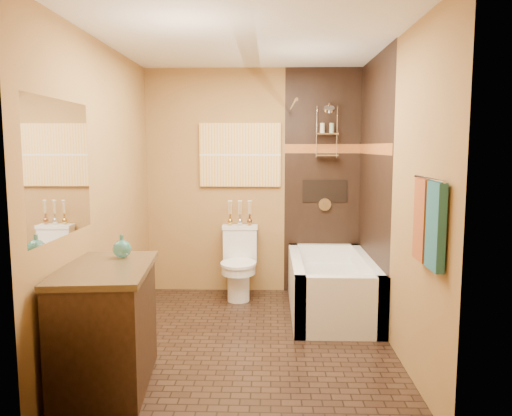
{
  "coord_description": "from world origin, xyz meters",
  "views": [
    {
      "loc": [
        0.2,
        -4.08,
        1.64
      ],
      "look_at": [
        0.06,
        0.4,
        1.09
      ],
      "focal_mm": 35.0,
      "sensor_mm": 36.0,
      "label": 1
    }
  ],
  "objects_px": {
    "bathtub": "(331,291)",
    "vanity": "(106,326)",
    "sunset_painting": "(240,155)",
    "toilet": "(239,262)"
  },
  "relations": [
    {
      "from": "bathtub",
      "to": "vanity",
      "type": "distance_m",
      "value": 2.35
    },
    {
      "from": "bathtub",
      "to": "toilet",
      "type": "height_order",
      "value": "toilet"
    },
    {
      "from": "toilet",
      "to": "vanity",
      "type": "bearing_deg",
      "value": -112.24
    },
    {
      "from": "sunset_painting",
      "to": "toilet",
      "type": "bearing_deg",
      "value": -90.0
    },
    {
      "from": "sunset_painting",
      "to": "vanity",
      "type": "xyz_separation_m",
      "value": [
        -0.78,
        -2.32,
        -1.13
      ]
    },
    {
      "from": "bathtub",
      "to": "sunset_painting",
      "type": "bearing_deg",
      "value": 142.54
    },
    {
      "from": "toilet",
      "to": "sunset_painting",
      "type": "bearing_deg",
      "value": 88.49
    },
    {
      "from": "sunset_painting",
      "to": "bathtub",
      "type": "height_order",
      "value": "sunset_painting"
    },
    {
      "from": "vanity",
      "to": "sunset_painting",
      "type": "bearing_deg",
      "value": 65.76
    },
    {
      "from": "sunset_painting",
      "to": "bathtub",
      "type": "xyz_separation_m",
      "value": [
        0.95,
        -0.73,
        -1.33
      ]
    }
  ]
}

